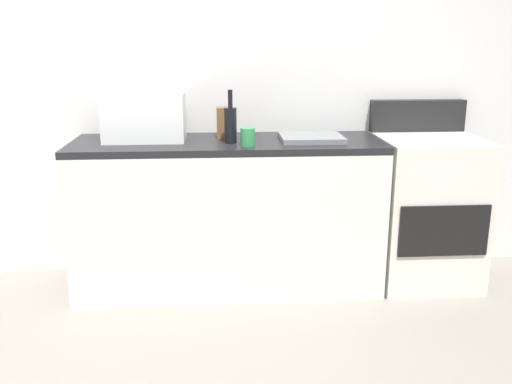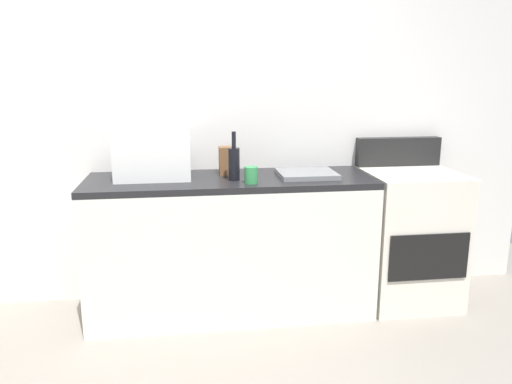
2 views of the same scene
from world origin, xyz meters
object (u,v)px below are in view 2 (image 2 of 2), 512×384
(knife_block, at_px, (227,160))
(coffee_mug, at_px, (251,175))
(stove_oven, at_px, (408,235))
(wine_bottle, at_px, (234,163))
(microwave, at_px, (153,156))

(knife_block, bearing_deg, coffee_mug, -67.98)
(stove_oven, relative_size, wine_bottle, 3.67)
(microwave, relative_size, knife_block, 2.56)
(microwave, distance_m, coffee_mug, 0.64)
(stove_oven, relative_size, coffee_mug, 11.00)
(wine_bottle, bearing_deg, knife_block, 98.07)
(stove_oven, relative_size, microwave, 2.39)
(stove_oven, relative_size, knife_block, 6.11)
(stove_oven, xyz_separation_m, wine_bottle, (-1.20, -0.08, 0.54))
(wine_bottle, distance_m, coffee_mug, 0.15)
(wine_bottle, xyz_separation_m, knife_block, (-0.03, 0.20, -0.02))
(stove_oven, bearing_deg, wine_bottle, -175.98)
(wine_bottle, bearing_deg, microwave, 163.61)
(knife_block, bearing_deg, microwave, -173.85)
(wine_bottle, relative_size, coffee_mug, 3.00)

